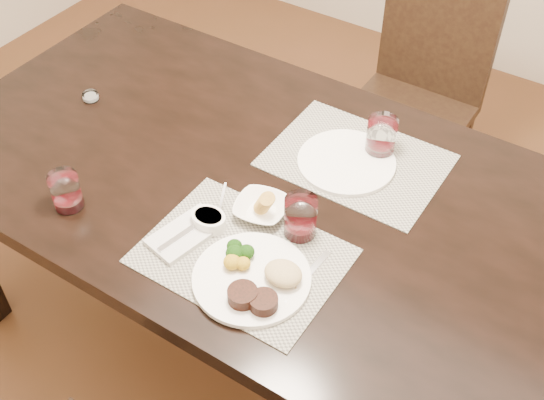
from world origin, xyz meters
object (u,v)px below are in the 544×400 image
Objects in this scene: dinner_plate at (256,279)px; wine_glass_near at (300,218)px; chair_far at (419,89)px; far_plate at (346,162)px; cracker_bowl at (261,208)px; steak_knife at (296,289)px.

wine_glass_near is at bearing 77.15° from dinner_plate.
chair_far is at bearing 83.26° from dinner_plate.
far_plate is at bearing 95.08° from wine_glass_near.
wine_glass_near is at bearing -83.64° from chair_far.
far_plate is (-0.02, 0.28, -0.04)m from wine_glass_near.
cracker_bowl is 0.12m from wine_glass_near.
cracker_bowl is at bearing 145.18° from steak_knife.
chair_far is at bearing 90.12° from cracker_bowl.
dinner_plate is at bearing -87.29° from far_plate.
cracker_bowl is at bearing -89.88° from chair_far.
wine_glass_near is (0.00, 0.19, 0.03)m from dinner_plate.
steak_knife is at bearing -75.84° from far_plate.
cracker_bowl reaches higher than dinner_plate.
cracker_bowl is 1.41× the size of wine_glass_near.
dinner_plate is 0.09m from steak_knife.
steak_knife is at bearing 7.88° from dinner_plate.
cracker_bowl is 0.29m from far_plate.
dinner_plate reaches higher than steak_knife.
steak_knife is at bearing -61.35° from wine_glass_near.
cracker_bowl reaches higher than far_plate.
wine_glass_near is at bearing -84.92° from far_plate.
chair_far is 1.07m from cracker_bowl.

